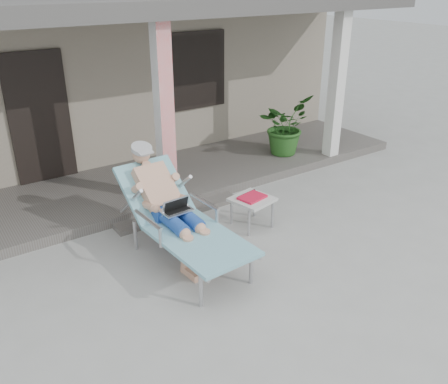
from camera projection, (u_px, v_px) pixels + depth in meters
ground at (253, 272)px, 5.77m from camera, size 60.00×60.00×0.00m
house at (67, 60)px, 9.95m from camera, size 10.40×5.40×3.30m
porch_deck at (145, 184)px, 7.99m from camera, size 10.00×2.00×0.15m
porch_overhang at (134, 13)px, 6.81m from camera, size 10.00×2.30×2.85m
porch_step at (179, 212)px, 7.14m from camera, size 2.00×0.30×0.07m
lounger at (174, 193)px, 5.78m from camera, size 0.92×2.20×1.40m
side_table at (252, 201)px, 6.67m from camera, size 0.62×0.62×0.47m
potted_palm at (284, 125)px, 8.96m from camera, size 1.25×1.18×1.10m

